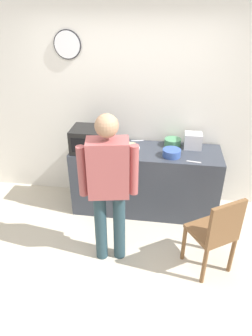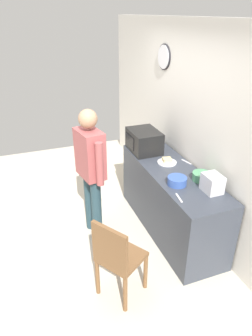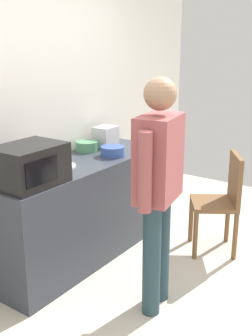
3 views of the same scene
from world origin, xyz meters
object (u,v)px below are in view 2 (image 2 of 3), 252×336
Objects in this scene: salad_bowl at (201,176)px; cereal_bowl at (177,181)px; microwave at (144,141)px; fork_utensil at (179,198)px; spoon_utensil at (186,162)px; person_standing at (91,166)px; sandwich_plate at (167,161)px; toaster at (212,183)px; wooden_chair at (117,257)px.

cereal_bowl is (-0.01, -0.32, -0.00)m from salad_bowl.
fork_utensil is (1.25, -0.14, -0.15)m from microwave.
salad_bowl is 1.26× the size of spoon_utensil.
person_standing is at bearing -96.98° from spoon_utensil.
sandwich_plate is 0.57m from salad_bowl.
toaster is (0.25, -0.03, 0.05)m from salad_bowl.
toaster is 1.29m from wooden_chair.
cereal_bowl is at bearing 54.10° from person_standing.
cereal_bowl is 1.30× the size of spoon_utensil.
wooden_chair is (0.48, -0.90, -0.42)m from cereal_bowl.
spoon_utensil is (-0.47, 0.08, -0.04)m from salad_bowl.
sandwich_plate is at bearing 134.12° from wooden_chair.
wooden_chair is at bearing -53.89° from spoon_utensil.
cereal_bowl reaches higher than sandwich_plate.
spoon_utensil is 1.26m from person_standing.
person_standing is at bearing -118.19° from salad_bowl.
wooden_chair is at bearing -68.70° from salad_bowl.
toaster is 1.43m from person_standing.
fork_utensil is (0.25, -0.44, -0.04)m from salad_bowl.
sandwich_plate is 1.46× the size of spoon_utensil.
spoon_utensil is at bearing 83.02° from person_standing.
salad_bowl is 1.26× the size of fork_utensil.
sandwich_plate is at bearing -162.83° from salad_bowl.
microwave is at bearing -163.46° from salad_bowl.
wooden_chair is (0.22, -0.78, -0.38)m from fork_utensil.
wooden_chair reaches higher than fork_utensil.
salad_bowl is at bearing 61.81° from person_standing.
cereal_bowl is at bearing -1.03° from microwave.
wooden_chair is at bearing -61.74° from cereal_bowl.
cereal_bowl is (0.53, -0.15, 0.03)m from sandwich_plate.
fork_utensil is at bearing -24.51° from cereal_bowl.
cereal_bowl is 0.29m from fork_utensil.
fork_utensil is 0.89m from spoon_utensil.
sandwich_plate is 1.13× the size of toaster.
cereal_bowl is 0.24× the size of wooden_chair.
microwave is 0.53× the size of wooden_chair.
toaster reaches higher than salad_bowl.
toaster is 0.23× the size of wooden_chair.
person_standing is at bearing -140.30° from fork_utensil.
person_standing reaches higher than toaster.
microwave reaches higher than spoon_utensil.
salad_bowl is at bearing 120.25° from fork_utensil.
toaster reaches higher than fork_utensil.
salad_bowl reaches higher than spoon_utensil.
microwave reaches higher than sandwich_plate.
salad_bowl is 0.23× the size of wooden_chair.
person_standing reaches higher than wooden_chair.
salad_bowl is at bearing 17.17° from sandwich_plate.
sandwich_plate is 0.55m from cereal_bowl.
toaster is at bearing -9.09° from spoon_utensil.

